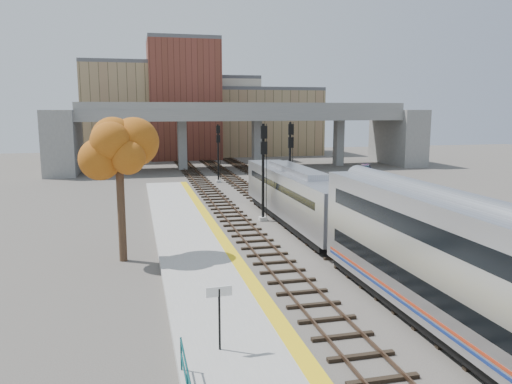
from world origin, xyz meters
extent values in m
plane|color=#47423D|center=(0.00, 0.00, 0.00)|extent=(160.00, 160.00, 0.00)
cube|color=#9E9E99|center=(-7.25, 0.00, 0.17)|extent=(4.50, 60.00, 0.35)
cube|color=yellow|center=(-5.35, 0.00, 0.35)|extent=(0.70, 60.00, 0.01)
cube|color=black|center=(-3.20, 12.50, 0.07)|extent=(2.50, 95.00, 0.14)
cube|color=brown|center=(-3.92, 12.50, 0.18)|extent=(0.07, 95.00, 0.14)
cube|color=brown|center=(-2.48, 12.50, 0.18)|extent=(0.07, 95.00, 0.14)
cube|color=black|center=(1.00, 12.50, 0.07)|extent=(2.50, 95.00, 0.14)
cube|color=brown|center=(0.28, 12.50, 0.18)|extent=(0.07, 95.00, 0.14)
cube|color=brown|center=(1.72, 12.50, 0.18)|extent=(0.07, 95.00, 0.14)
cube|color=black|center=(5.00, 12.50, 0.07)|extent=(2.50, 95.00, 0.14)
cube|color=brown|center=(4.28, 12.50, 0.18)|extent=(0.07, 95.00, 0.14)
cube|color=brown|center=(5.72, 12.50, 0.18)|extent=(0.07, 95.00, 0.14)
cube|color=slate|center=(5.00, 45.00, 7.75)|extent=(46.00, 10.00, 1.50)
cube|color=slate|center=(5.00, 40.20, 9.00)|extent=(46.00, 0.20, 1.00)
cube|color=slate|center=(5.00, 49.80, 9.00)|extent=(46.00, 0.20, 1.00)
cube|color=slate|center=(-12.00, 45.00, 3.50)|extent=(1.20, 1.60, 7.00)
cube|color=slate|center=(-4.00, 45.00, 3.50)|extent=(1.20, 1.60, 7.00)
cube|color=slate|center=(7.00, 45.00, 3.50)|extent=(1.20, 1.60, 7.00)
cube|color=slate|center=(20.00, 45.00, 3.50)|extent=(1.20, 1.60, 7.00)
cube|color=slate|center=(-20.00, 45.00, 4.25)|extent=(4.00, 12.00, 8.50)
cube|color=slate|center=(30.00, 45.00, 4.25)|extent=(4.00, 12.00, 8.50)
cube|color=#937D55|center=(-10.00, 65.00, 8.00)|extent=(18.00, 14.00, 16.00)
cube|color=#4C4C4F|center=(-10.00, 65.00, 16.30)|extent=(18.00, 14.00, 0.60)
cube|color=beige|center=(4.00, 70.00, 7.00)|extent=(16.00, 16.00, 14.00)
cube|color=#4C4C4F|center=(4.00, 70.00, 14.30)|extent=(16.00, 16.00, 0.60)
cube|color=brown|center=(-2.00, 62.00, 10.00)|extent=(12.00, 10.00, 20.00)
cube|color=#4C4C4F|center=(-2.00, 62.00, 20.30)|extent=(12.00, 10.00, 0.60)
cube|color=#937D55|center=(14.00, 68.00, 6.00)|extent=(20.00, 14.00, 12.00)
cube|color=#4C4C4F|center=(14.00, 68.00, 12.30)|extent=(20.00, 14.00, 0.60)
cube|color=black|center=(14.00, 28.00, 0.02)|extent=(14.00, 18.00, 0.04)
cube|color=#A8AAB2|center=(1.00, 8.08, 2.35)|extent=(3.00, 19.00, 3.20)
cube|color=black|center=(1.00, 17.60, 2.95)|extent=(2.20, 0.06, 1.10)
cube|color=black|center=(1.00, 8.08, 2.95)|extent=(3.02, 16.15, 0.50)
cube|color=black|center=(1.00, 8.08, 0.50)|extent=(2.70, 17.10, 0.50)
cube|color=#A8AAB2|center=(1.00, 8.08, 4.15)|extent=(1.60, 9.50, 0.40)
cube|color=#9E9E99|center=(-1.10, 9.84, 0.15)|extent=(0.60, 0.60, 0.30)
cylinder|color=black|center=(-1.10, 9.84, 3.75)|extent=(0.21, 0.21, 7.51)
cube|color=black|center=(-1.10, 9.59, 6.86)|extent=(0.48, 0.18, 0.97)
cube|color=black|center=(-1.10, 9.59, 5.68)|extent=(0.48, 0.18, 0.97)
cube|color=#9E9E99|center=(3.00, 16.04, 0.15)|extent=(0.60, 0.60, 0.30)
cylinder|color=black|center=(3.00, 16.04, 3.72)|extent=(0.21, 0.21, 7.44)
cube|color=black|center=(3.00, 15.79, 6.80)|extent=(0.48, 0.18, 0.96)
cube|color=black|center=(3.00, 15.79, 5.63)|extent=(0.48, 0.18, 0.96)
cube|color=#9E9E99|center=(-1.10, 31.00, 0.15)|extent=(0.60, 0.60, 0.30)
cylinder|color=black|center=(-1.10, 31.00, 3.42)|extent=(0.20, 0.20, 6.84)
cube|color=black|center=(-1.10, 30.75, 6.26)|extent=(0.44, 0.18, 0.88)
cube|color=black|center=(-1.10, 30.75, 5.18)|extent=(0.44, 0.18, 0.88)
cylinder|color=black|center=(-7.98, -10.92, 1.45)|extent=(0.08, 0.08, 2.20)
cube|color=white|center=(-7.98, -10.92, 2.45)|extent=(0.90, 0.10, 0.35)
cylinder|color=#382619|center=(-11.46, 1.65, 3.05)|extent=(0.44, 0.44, 6.09)
ellipsoid|color=#AF6717|center=(-11.46, 1.65, 6.53)|extent=(3.60, 3.60, 4.35)
imported|color=#99999E|center=(10.29, 22.70, 0.69)|extent=(1.61, 3.84, 1.30)
imported|color=#99999E|center=(13.50, 27.44, 0.57)|extent=(1.97, 3.42, 1.07)
imported|color=#99999E|center=(18.70, 33.05, 0.71)|extent=(3.83, 4.94, 1.34)
camera|label=1|loc=(-10.57, -26.90, 8.56)|focal=35.00mm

